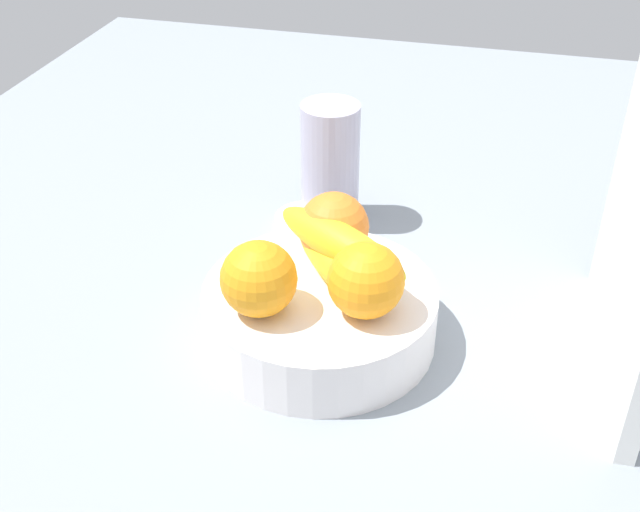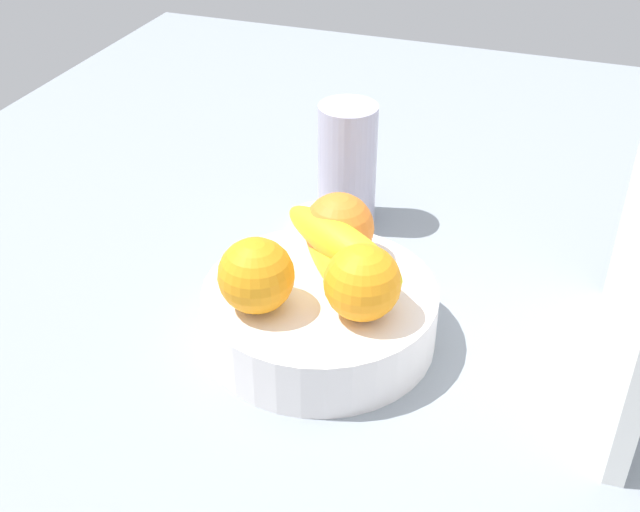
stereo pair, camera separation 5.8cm
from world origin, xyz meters
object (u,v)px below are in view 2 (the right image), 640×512
at_px(orange_front_left, 256,276).
at_px(banana_bunch, 341,252).
at_px(orange_front_right, 362,283).
at_px(thermos_tumbler, 347,165).
at_px(jar_lid, 322,221).
at_px(orange_center, 339,228).
at_px(fruit_bowl, 320,314).

relative_size(orange_front_left, banana_bunch, 0.45).
height_order(orange_front_right, thermos_tumbler, thermos_tumbler).
distance_m(banana_bunch, jar_lid, 0.22).
xyz_separation_m(orange_front_left, banana_bunch, (-0.07, 0.06, -0.01)).
height_order(orange_center, thermos_tumbler, thermos_tumbler).
distance_m(orange_front_right, banana_bunch, 0.06).
height_order(orange_front_left, banana_bunch, orange_front_left).
xyz_separation_m(orange_front_right, jar_lid, (-0.23, -0.12, -0.09)).
bearing_deg(orange_front_right, fruit_bowl, -115.41).
bearing_deg(orange_center, banana_bunch, 21.97).
relative_size(orange_front_left, thermos_tumbler, 0.47).
bearing_deg(thermos_tumbler, orange_front_right, 20.95).
relative_size(orange_front_right, orange_center, 1.00).
relative_size(fruit_bowl, jar_lid, 2.98).
bearing_deg(banana_bunch, jar_lid, -155.07).
height_order(thermos_tumbler, jar_lid, thermos_tumbler).
distance_m(orange_front_left, banana_bunch, 0.09).
distance_m(orange_front_right, orange_center, 0.10).
bearing_deg(orange_center, orange_front_left, -23.42).
xyz_separation_m(orange_center, banana_bunch, (0.03, 0.01, -0.01)).
xyz_separation_m(banana_bunch, jar_lid, (-0.18, -0.08, -0.09)).
height_order(fruit_bowl, banana_bunch, banana_bunch).
height_order(fruit_bowl, orange_front_right, orange_front_right).
height_order(banana_bunch, thermos_tumbler, thermos_tumbler).
bearing_deg(jar_lid, fruit_bowl, 19.03).
distance_m(fruit_bowl, jar_lid, 0.22).
distance_m(fruit_bowl, orange_front_right, 0.09).
height_order(orange_front_left, jar_lid, orange_front_left).
xyz_separation_m(orange_front_left, orange_center, (-0.11, 0.05, 0.00)).
distance_m(fruit_bowl, orange_front_left, 0.09).
distance_m(orange_center, banana_bunch, 0.04).
xyz_separation_m(orange_front_right, thermos_tumbler, (-0.26, -0.10, -0.02)).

